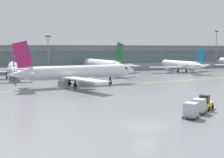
{
  "coord_description": "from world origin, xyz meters",
  "views": [
    {
      "loc": [
        -14.81,
        -27.21,
        8.62
      ],
      "look_at": [
        4.0,
        20.04,
        3.0
      ],
      "focal_mm": 45.27,
      "sensor_mm": 36.0,
      "label": 1
    }
  ],
  "objects_px": {
    "taxiing_regional_jet": "(78,73)",
    "apron_light_mast_1": "(48,52)",
    "gate_airplane_3": "(101,65)",
    "gate_airplane_2": "(13,68)",
    "gate_airplane_4": "(180,65)",
    "apron_light_mast_2": "(216,47)",
    "cargo_dolly_trailing": "(191,110)",
    "baggage_tug": "(205,103)",
    "cargo_dolly_lead": "(199,106)"
  },
  "relations": [
    {
      "from": "gate_airplane_3",
      "to": "apron_light_mast_1",
      "type": "bearing_deg",
      "value": 49.4
    },
    {
      "from": "gate_airplane_2",
      "to": "gate_airplane_4",
      "type": "distance_m",
      "value": 56.31
    },
    {
      "from": "taxiing_regional_jet",
      "to": "apron_light_mast_2",
      "type": "bearing_deg",
      "value": 23.37
    },
    {
      "from": "gate_airplane_4",
      "to": "gate_airplane_3",
      "type": "bearing_deg",
      "value": 81.51
    },
    {
      "from": "taxiing_regional_jet",
      "to": "apron_light_mast_1",
      "type": "bearing_deg",
      "value": 86.68
    },
    {
      "from": "cargo_dolly_trailing",
      "to": "gate_airplane_4",
      "type": "bearing_deg",
      "value": 22.16
    },
    {
      "from": "cargo_dolly_trailing",
      "to": "taxiing_regional_jet",
      "type": "bearing_deg",
      "value": 64.92
    },
    {
      "from": "baggage_tug",
      "to": "cargo_dolly_lead",
      "type": "relative_size",
      "value": 1.12
    },
    {
      "from": "baggage_tug",
      "to": "cargo_dolly_trailing",
      "type": "height_order",
      "value": "baggage_tug"
    },
    {
      "from": "cargo_dolly_lead",
      "to": "apron_light_mast_2",
      "type": "relative_size",
      "value": 0.16
    },
    {
      "from": "gate_airplane_2",
      "to": "cargo_dolly_trailing",
      "type": "xyz_separation_m",
      "value": [
        17.99,
        -58.08,
        -1.73
      ]
    },
    {
      "from": "gate_airplane_4",
      "to": "apron_light_mast_1",
      "type": "xyz_separation_m",
      "value": [
        -44.14,
        14.61,
        4.43
      ]
    },
    {
      "from": "taxiing_regional_jet",
      "to": "gate_airplane_4",
      "type": "bearing_deg",
      "value": 22.89
    },
    {
      "from": "gate_airplane_2",
      "to": "apron_light_mast_2",
      "type": "distance_m",
      "value": 88.53
    },
    {
      "from": "gate_airplane_4",
      "to": "taxiing_regional_jet",
      "type": "relative_size",
      "value": 0.87
    },
    {
      "from": "cargo_dolly_trailing",
      "to": "apron_light_mast_1",
      "type": "distance_m",
      "value": 71.57
    },
    {
      "from": "taxiing_regional_jet",
      "to": "apron_light_mast_2",
      "type": "height_order",
      "value": "apron_light_mast_2"
    },
    {
      "from": "cargo_dolly_lead",
      "to": "cargo_dolly_trailing",
      "type": "xyz_separation_m",
      "value": [
        -2.62,
        -1.75,
        0.0
      ]
    },
    {
      "from": "cargo_dolly_trailing",
      "to": "apron_light_mast_1",
      "type": "relative_size",
      "value": 0.21
    },
    {
      "from": "taxiing_regional_jet",
      "to": "baggage_tug",
      "type": "relative_size",
      "value": 10.41
    },
    {
      "from": "cargo_dolly_lead",
      "to": "apron_light_mast_1",
      "type": "xyz_separation_m",
      "value": [
        -8.46,
        69.33,
        6.03
      ]
    },
    {
      "from": "gate_airplane_4",
      "to": "gate_airplane_2",
      "type": "bearing_deg",
      "value": 87.23
    },
    {
      "from": "taxiing_regional_jet",
      "to": "cargo_dolly_lead",
      "type": "height_order",
      "value": "taxiing_regional_jet"
    },
    {
      "from": "cargo_dolly_trailing",
      "to": "baggage_tug",
      "type": "bearing_deg",
      "value": 0.0
    },
    {
      "from": "cargo_dolly_trailing",
      "to": "gate_airplane_2",
      "type": "bearing_deg",
      "value": 73.52
    },
    {
      "from": "gate_airplane_2",
      "to": "gate_airplane_4",
      "type": "xyz_separation_m",
      "value": [
        56.28,
        -1.61,
        -0.13
      ]
    },
    {
      "from": "gate_airplane_2",
      "to": "cargo_dolly_lead",
      "type": "xyz_separation_m",
      "value": [
        20.61,
        -56.33,
        -1.73
      ]
    },
    {
      "from": "apron_light_mast_1",
      "to": "apron_light_mast_2",
      "type": "relative_size",
      "value": 0.79
    },
    {
      "from": "baggage_tug",
      "to": "cargo_dolly_trailing",
      "type": "xyz_separation_m",
      "value": [
        -5.05,
        -3.37,
        0.16
      ]
    },
    {
      "from": "taxiing_regional_jet",
      "to": "cargo_dolly_trailing",
      "type": "bearing_deg",
      "value": -85.77
    },
    {
      "from": "gate_airplane_2",
      "to": "taxiing_regional_jet",
      "type": "xyz_separation_m",
      "value": [
        12.83,
        -24.01,
        0.25
      ]
    },
    {
      "from": "taxiing_regional_jet",
      "to": "cargo_dolly_trailing",
      "type": "relative_size",
      "value": 11.62
    },
    {
      "from": "gate_airplane_2",
      "to": "taxiing_regional_jet",
      "type": "bearing_deg",
      "value": -150.14
    },
    {
      "from": "gate_airplane_2",
      "to": "apron_light_mast_1",
      "type": "height_order",
      "value": "apron_light_mast_1"
    },
    {
      "from": "gate_airplane_3",
      "to": "baggage_tug",
      "type": "relative_size",
      "value": 10.68
    },
    {
      "from": "cargo_dolly_lead",
      "to": "cargo_dolly_trailing",
      "type": "bearing_deg",
      "value": 180.0
    },
    {
      "from": "gate_airplane_2",
      "to": "apron_light_mast_2",
      "type": "height_order",
      "value": "apron_light_mast_2"
    },
    {
      "from": "baggage_tug",
      "to": "apron_light_mast_2",
      "type": "bearing_deg",
      "value": 13.77
    },
    {
      "from": "gate_airplane_2",
      "to": "apron_light_mast_1",
      "type": "xyz_separation_m",
      "value": [
        12.15,
        13.0,
        4.3
      ]
    },
    {
      "from": "taxiing_regional_jet",
      "to": "cargo_dolly_lead",
      "type": "xyz_separation_m",
      "value": [
        7.78,
        -32.32,
        -1.98
      ]
    },
    {
      "from": "gate_airplane_3",
      "to": "apron_light_mast_1",
      "type": "relative_size",
      "value": 2.45
    },
    {
      "from": "apron_light_mast_2",
      "to": "cargo_dolly_lead",
      "type": "bearing_deg",
      "value": -132.95
    },
    {
      "from": "gate_airplane_3",
      "to": "cargo_dolly_trailing",
      "type": "bearing_deg",
      "value": 165.21
    },
    {
      "from": "apron_light_mast_1",
      "to": "cargo_dolly_trailing",
      "type": "bearing_deg",
      "value": -85.3
    },
    {
      "from": "cargo_dolly_lead",
      "to": "apron_light_mast_1",
      "type": "distance_m",
      "value": 70.1
    },
    {
      "from": "baggage_tug",
      "to": "gate_airplane_3",
      "type": "bearing_deg",
      "value": 51.57
    },
    {
      "from": "gate_airplane_3",
      "to": "baggage_tug",
      "type": "bearing_deg",
      "value": 169.68
    },
    {
      "from": "gate_airplane_2",
      "to": "taxiing_regional_jet",
      "type": "height_order",
      "value": "taxiing_regional_jet"
    },
    {
      "from": "gate_airplane_4",
      "to": "taxiing_regional_jet",
      "type": "distance_m",
      "value": 48.88
    },
    {
      "from": "gate_airplane_4",
      "to": "apron_light_mast_2",
      "type": "relative_size",
      "value": 1.64
    }
  ]
}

